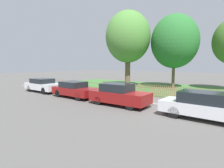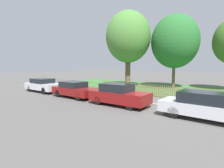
% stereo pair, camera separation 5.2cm
% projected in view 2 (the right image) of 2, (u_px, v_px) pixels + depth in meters
% --- Properties ---
extents(ground_plane, '(120.00, 120.00, 0.00)m').
position_uv_depth(ground_plane, '(148.00, 105.00, 12.12)').
color(ground_plane, '#565451').
extents(kerb_stone, '(36.66, 0.20, 0.12)m').
position_uv_depth(kerb_stone, '(149.00, 104.00, 12.20)').
color(kerb_stone, gray).
rests_on(kerb_stone, ground).
extents(grass_strip, '(36.66, 11.54, 0.01)m').
position_uv_depth(grass_strip, '(184.00, 90.00, 19.20)').
color(grass_strip, '#3D7033').
rests_on(grass_strip, ground).
extents(park_fence, '(36.66, 0.05, 1.06)m').
position_uv_depth(park_fence, '(165.00, 92.00, 14.59)').
color(park_fence, olive).
rests_on(park_fence, ground).
extents(parked_car_silver_hatchback, '(4.46, 1.85, 1.38)m').
position_uv_depth(parked_car_silver_hatchback, '(43.00, 85.00, 17.97)').
color(parked_car_silver_hatchback, silver).
rests_on(parked_car_silver_hatchback, ground).
extents(parked_car_black_saloon, '(4.24, 1.83, 1.35)m').
position_uv_depth(parked_car_black_saloon, '(75.00, 89.00, 14.93)').
color(parked_car_black_saloon, maroon).
rests_on(parked_car_black_saloon, ground).
extents(parked_car_navy_estate, '(4.19, 1.84, 1.50)m').
position_uv_depth(parked_car_navy_estate, '(119.00, 94.00, 12.00)').
color(parked_car_navy_estate, maroon).
rests_on(parked_car_navy_estate, ground).
extents(parked_car_red_compact, '(4.51, 1.83, 1.41)m').
position_uv_depth(parked_car_red_compact, '(205.00, 106.00, 8.81)').
color(parked_car_red_compact, silver).
rests_on(parked_car_red_compact, ground).
extents(covered_motorcycle, '(1.93, 0.80, 1.13)m').
position_uv_depth(covered_motorcycle, '(109.00, 89.00, 15.47)').
color(covered_motorcycle, black).
rests_on(covered_motorcycle, ground).
extents(tree_nearest_kerb, '(5.50, 5.50, 9.37)m').
position_uv_depth(tree_nearest_kerb, '(128.00, 37.00, 21.53)').
color(tree_nearest_kerb, brown).
rests_on(tree_nearest_kerb, ground).
extents(tree_behind_motorcycle, '(5.47, 5.47, 8.67)m').
position_uv_depth(tree_behind_motorcycle, '(175.00, 42.00, 20.57)').
color(tree_behind_motorcycle, brown).
rests_on(tree_behind_motorcycle, ground).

